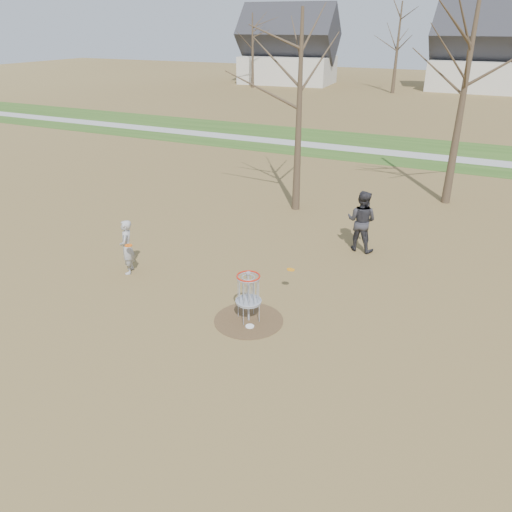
{
  "coord_description": "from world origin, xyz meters",
  "views": [
    {
      "loc": [
        4.86,
        -9.82,
        6.97
      ],
      "look_at": [
        -0.5,
        1.5,
        1.1
      ],
      "focal_mm": 35.0,
      "sensor_mm": 36.0,
      "label": 1
    }
  ],
  "objects_px": {
    "disc_grounded": "(250,326)",
    "disc_golf_basket": "(248,289)",
    "player_throwing": "(361,221)",
    "player_standing": "(127,247)"
  },
  "relations": [
    {
      "from": "player_standing",
      "to": "disc_grounded",
      "type": "distance_m",
      "value": 4.89
    },
    {
      "from": "disc_grounded",
      "to": "disc_golf_basket",
      "type": "xyz_separation_m",
      "value": [
        -0.16,
        0.27,
        0.89
      ]
    },
    {
      "from": "player_standing",
      "to": "player_throwing",
      "type": "height_order",
      "value": "player_throwing"
    },
    {
      "from": "player_throwing",
      "to": "disc_grounded",
      "type": "bearing_deg",
      "value": 84.45
    },
    {
      "from": "player_standing",
      "to": "disc_golf_basket",
      "type": "bearing_deg",
      "value": 51.28
    },
    {
      "from": "player_standing",
      "to": "disc_grounded",
      "type": "bearing_deg",
      "value": 48.56
    },
    {
      "from": "player_throwing",
      "to": "disc_grounded",
      "type": "height_order",
      "value": "player_throwing"
    },
    {
      "from": "player_standing",
      "to": "disc_grounded",
      "type": "relative_size",
      "value": 7.69
    },
    {
      "from": "disc_grounded",
      "to": "disc_golf_basket",
      "type": "height_order",
      "value": "disc_golf_basket"
    },
    {
      "from": "player_standing",
      "to": "disc_golf_basket",
      "type": "xyz_separation_m",
      "value": [
        4.52,
        -0.9,
        0.07
      ]
    }
  ]
}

